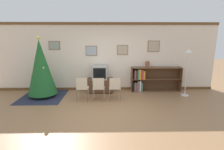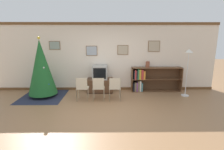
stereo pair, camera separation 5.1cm
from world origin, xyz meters
name	(u,v)px [view 2 (the right image)]	position (x,y,z in m)	size (l,w,h in m)	color
ground_plane	(104,113)	(0.00, 0.00, 0.00)	(24.00, 24.00, 0.00)	#936B47
wall_back	(106,57)	(0.00, 2.33, 1.35)	(8.82, 0.11, 2.70)	silver
area_rug	(44,96)	(-2.30, 1.51, 0.00)	(1.54, 1.77, 0.01)	#23283D
christmas_tree	(41,67)	(-2.30, 1.51, 1.08)	(1.01, 1.01, 2.16)	maroon
tv_console	(100,85)	(-0.23, 1.99, 0.27)	(1.00, 0.55, 0.54)	#412A1A
television	(100,72)	(-0.23, 1.98, 0.80)	(0.58, 0.54, 0.53)	#9E9E99
folding_chair_left	(82,87)	(-0.78, 1.02, 0.47)	(0.40, 0.40, 0.82)	beige
folding_chair_center	(99,87)	(-0.23, 1.02, 0.47)	(0.40, 0.40, 0.82)	beige
folding_chair_right	(115,87)	(0.33, 1.02, 0.47)	(0.40, 0.40, 0.82)	beige
bookshelf	(148,79)	(1.68, 2.09, 0.48)	(1.98, 0.36, 0.97)	brown
vase	(148,64)	(1.65, 2.11, 1.09)	(0.15, 0.15, 0.24)	brown
standing_lamp	(188,60)	(2.97, 1.49, 1.33)	(0.28, 0.28, 1.73)	silver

